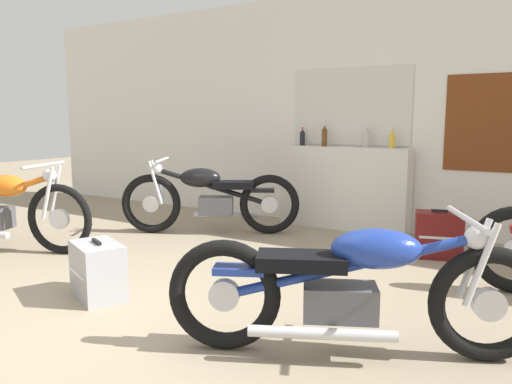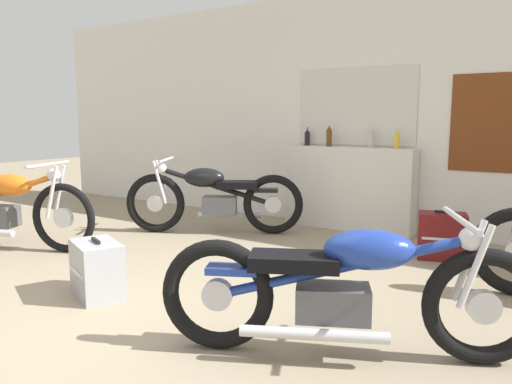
{
  "view_description": "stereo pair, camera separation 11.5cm",
  "coord_description": "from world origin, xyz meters",
  "px_view_note": "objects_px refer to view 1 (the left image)",
  "views": [
    {
      "loc": [
        2.32,
        -1.96,
        1.31
      ],
      "look_at": [
        0.16,
        1.55,
        0.7
      ],
      "focal_mm": 35.0,
      "sensor_mm": 36.0,
      "label": 1
    },
    {
      "loc": [
        2.42,
        -1.9,
        1.31
      ],
      "look_at": [
        0.16,
        1.55,
        0.7
      ],
      "focal_mm": 35.0,
      "sensor_mm": 36.0,
      "label": 2
    }
  ],
  "objects_px": {
    "bottle_leftmost": "(302,137)",
    "bottle_center": "(366,138)",
    "bottle_left_center": "(324,136)",
    "motorcycle_blue": "(353,286)",
    "hard_case_darkred": "(438,235)",
    "hard_case_silver": "(98,270)",
    "bottle_right_center": "(392,140)",
    "motorcycle_black": "(210,198)"
  },
  "relations": [
    {
      "from": "bottle_center",
      "to": "hard_case_silver",
      "type": "bearing_deg",
      "value": -106.03
    },
    {
      "from": "bottle_center",
      "to": "hard_case_silver",
      "type": "distance_m",
      "value": 3.41
    },
    {
      "from": "bottle_right_center",
      "to": "hard_case_silver",
      "type": "distance_m",
      "value": 3.5
    },
    {
      "from": "bottle_right_center",
      "to": "motorcycle_black",
      "type": "distance_m",
      "value": 2.15
    },
    {
      "from": "hard_case_silver",
      "to": "hard_case_darkred",
      "type": "bearing_deg",
      "value": 51.82
    },
    {
      "from": "bottle_leftmost",
      "to": "bottle_center",
      "type": "distance_m",
      "value": 0.84
    },
    {
      "from": "motorcycle_blue",
      "to": "hard_case_darkred",
      "type": "xyz_separation_m",
      "value": [
        -0.02,
        2.31,
        -0.18
      ]
    },
    {
      "from": "motorcycle_black",
      "to": "hard_case_darkred",
      "type": "bearing_deg",
      "value": 7.5
    },
    {
      "from": "motorcycle_black",
      "to": "bottle_center",
      "type": "bearing_deg",
      "value": 36.24
    },
    {
      "from": "bottle_left_center",
      "to": "bottle_center",
      "type": "bearing_deg",
      "value": 1.22
    },
    {
      "from": "bottle_leftmost",
      "to": "bottle_center",
      "type": "bearing_deg",
      "value": -3.06
    },
    {
      "from": "bottle_left_center",
      "to": "motorcycle_black",
      "type": "xyz_separation_m",
      "value": [
        -0.93,
        -1.05,
        -0.68
      ]
    },
    {
      "from": "bottle_right_center",
      "to": "motorcycle_black",
      "type": "bearing_deg",
      "value": -148.79
    },
    {
      "from": "motorcycle_black",
      "to": "bottle_right_center",
      "type": "bearing_deg",
      "value": 31.21
    },
    {
      "from": "motorcycle_black",
      "to": "hard_case_silver",
      "type": "relative_size",
      "value": 3.33
    },
    {
      "from": "bottle_leftmost",
      "to": "hard_case_silver",
      "type": "bearing_deg",
      "value": -91.29
    },
    {
      "from": "bottle_center",
      "to": "hard_case_silver",
      "type": "relative_size",
      "value": 0.48
    },
    {
      "from": "bottle_center",
      "to": "bottle_left_center",
      "type": "bearing_deg",
      "value": -178.78
    },
    {
      "from": "bottle_left_center",
      "to": "hard_case_silver",
      "type": "bearing_deg",
      "value": -97.13
    },
    {
      "from": "bottle_leftmost",
      "to": "motorcycle_black",
      "type": "distance_m",
      "value": 1.43
    },
    {
      "from": "bottle_left_center",
      "to": "hard_case_darkred",
      "type": "height_order",
      "value": "bottle_left_center"
    },
    {
      "from": "bottle_leftmost",
      "to": "bottle_center",
      "type": "height_order",
      "value": "bottle_center"
    },
    {
      "from": "bottle_leftmost",
      "to": "bottle_right_center",
      "type": "distance_m",
      "value": 1.14
    },
    {
      "from": "bottle_leftmost",
      "to": "bottle_center",
      "type": "xyz_separation_m",
      "value": [
        0.84,
        -0.04,
        0.02
      ]
    },
    {
      "from": "bottle_center",
      "to": "hard_case_darkred",
      "type": "relative_size",
      "value": 0.54
    },
    {
      "from": "bottle_right_center",
      "to": "hard_case_darkred",
      "type": "relative_size",
      "value": 0.45
    },
    {
      "from": "bottle_leftmost",
      "to": "bottle_left_center",
      "type": "xyz_separation_m",
      "value": [
        0.32,
        -0.06,
        0.02
      ]
    },
    {
      "from": "bottle_leftmost",
      "to": "hard_case_darkred",
      "type": "height_order",
      "value": "bottle_leftmost"
    },
    {
      "from": "motorcycle_black",
      "to": "hard_case_silver",
      "type": "xyz_separation_m",
      "value": [
        0.54,
        -2.1,
        -0.21
      ]
    },
    {
      "from": "bottle_leftmost",
      "to": "motorcycle_blue",
      "type": "distance_m",
      "value": 3.67
    },
    {
      "from": "bottle_left_center",
      "to": "hard_case_darkred",
      "type": "distance_m",
      "value": 1.9
    },
    {
      "from": "bottle_left_center",
      "to": "hard_case_silver",
      "type": "height_order",
      "value": "bottle_left_center"
    },
    {
      "from": "bottle_left_center",
      "to": "hard_case_darkred",
      "type": "relative_size",
      "value": 0.57
    },
    {
      "from": "bottle_leftmost",
      "to": "bottle_left_center",
      "type": "bearing_deg",
      "value": -9.83
    },
    {
      "from": "bottle_leftmost",
      "to": "bottle_left_center",
      "type": "relative_size",
      "value": 0.82
    },
    {
      "from": "motorcycle_blue",
      "to": "hard_case_silver",
      "type": "bearing_deg",
      "value": -176.61
    },
    {
      "from": "hard_case_darkred",
      "to": "bottle_center",
      "type": "bearing_deg",
      "value": 143.38
    },
    {
      "from": "bottle_center",
      "to": "bottle_right_center",
      "type": "xyz_separation_m",
      "value": [
        0.3,
        -0.0,
        -0.02
      ]
    },
    {
      "from": "bottle_leftmost",
      "to": "motorcycle_black",
      "type": "relative_size",
      "value": 0.12
    },
    {
      "from": "bottle_leftmost",
      "to": "motorcycle_black",
      "type": "height_order",
      "value": "bottle_leftmost"
    },
    {
      "from": "bottle_leftmost",
      "to": "motorcycle_blue",
      "type": "relative_size",
      "value": 0.12
    },
    {
      "from": "bottle_right_center",
      "to": "bottle_leftmost",
      "type": "bearing_deg",
      "value": 177.7
    }
  ]
}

